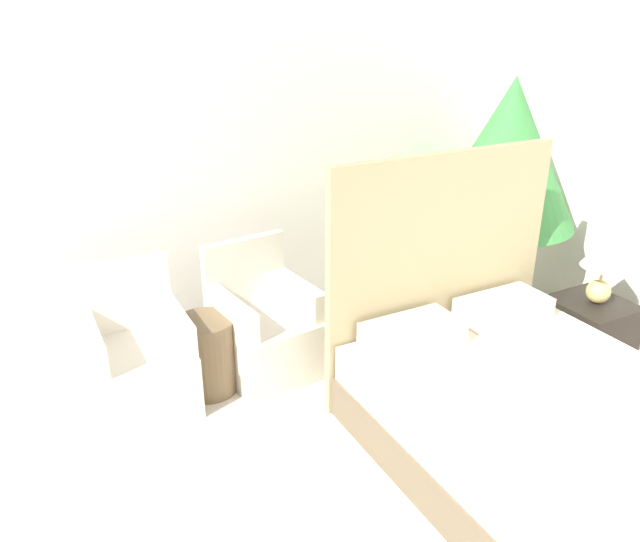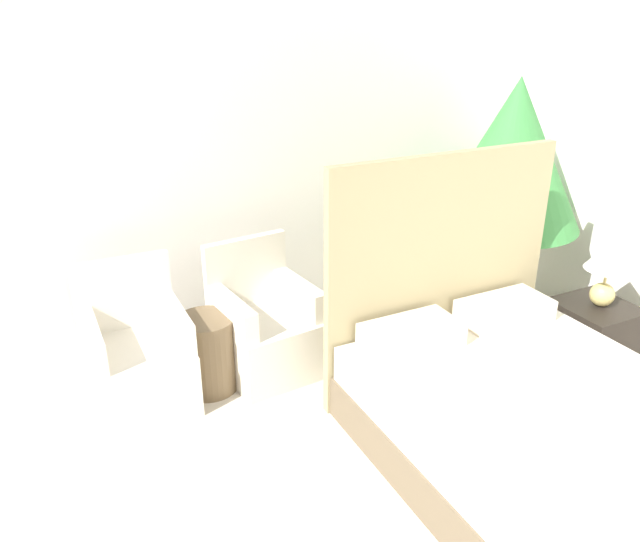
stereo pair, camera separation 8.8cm
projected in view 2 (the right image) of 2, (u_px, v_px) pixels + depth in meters
wall_back at (229, 146)px, 4.33m from camera, size 10.00×0.06×2.90m
bed at (529, 412)px, 3.42m from camera, size 1.62×1.97×1.56m
armchair_near_window_left at (138, 362)px, 3.92m from camera, size 0.61×0.64×0.89m
armchair_near_window_right at (266, 333)px, 4.28m from camera, size 0.68×0.70×0.89m
potted_palm at (511, 162)px, 4.63m from camera, size 1.10×1.10×1.89m
nightstand at (592, 334)px, 4.37m from camera, size 0.48×0.49×0.45m
table_lamp at (608, 263)px, 4.15m from camera, size 0.31×0.31×0.48m
side_table at (208, 353)px, 4.07m from camera, size 0.38×0.38×0.51m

